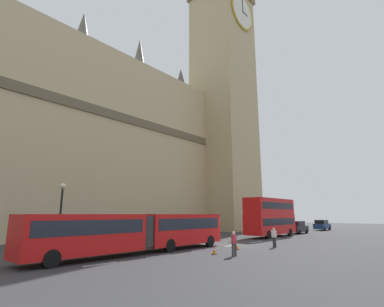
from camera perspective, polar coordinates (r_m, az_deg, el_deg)
ground_plane at (r=28.93m, az=8.29°, el=-17.57°), size 160.00×160.00×0.00m
lane_centre_marking at (r=28.65m, az=7.89°, el=-17.63°), size 29.80×0.16×0.01m
clock_tower at (r=64.44m, az=6.09°, el=18.20°), size 11.60×11.60×66.96m
parliament_facade at (r=39.28m, az=-29.10°, el=5.14°), size 60.75×6.22×33.16m
articulated_bus at (r=22.96m, az=-10.26°, el=-14.64°), size 17.18×2.54×2.90m
double_decker_bus at (r=40.04m, az=15.30°, el=-11.79°), size 9.82×2.54×4.90m
sedan_lead at (r=48.14m, az=20.18°, el=-13.59°), size 4.40×1.86×1.85m
sedan_trailing at (r=59.36m, az=24.40°, el=-12.81°), size 4.40×1.86×1.85m
traffic_cone_west at (r=22.40m, az=4.45°, el=-18.61°), size 0.36×0.36×0.58m
traffic_cone_middle at (r=25.56m, az=8.97°, el=-17.68°), size 0.36×0.36×0.58m
street_lamp at (r=24.63m, az=-24.64°, el=-10.52°), size 0.44×0.44×5.27m
pedestrian_near_cones at (r=21.56m, az=8.32°, el=-17.11°), size 0.41×0.47×1.69m
pedestrian_by_kerb at (r=27.86m, az=15.99°, el=-15.58°), size 0.45×0.35×1.69m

